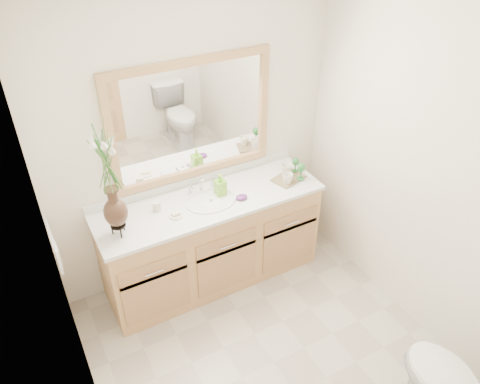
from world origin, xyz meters
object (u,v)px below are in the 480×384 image
tumbler (157,206)px  soap_bottle (220,185)px  tray (288,178)px  flower_vase (107,169)px

tumbler → soap_bottle: 0.53m
tumbler → soap_bottle: (0.52, -0.03, 0.04)m
soap_bottle → tray: soap_bottle is taller
tumbler → soap_bottle: soap_bottle is taller
soap_bottle → tray: 0.61m
flower_vase → tray: size_ratio=2.97×
soap_bottle → flower_vase: bearing=-173.3°
flower_vase → soap_bottle: bearing=6.8°
tumbler → tray: tumbler is taller
soap_bottle → tray: size_ratio=0.60×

